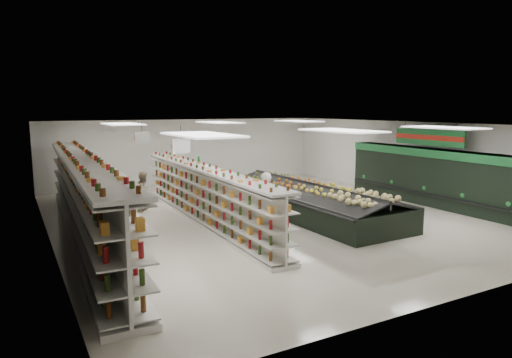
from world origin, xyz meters
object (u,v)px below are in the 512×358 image
shopper_main (265,201)px  gondola_center (204,197)px  shopper_background (144,191)px  gondola_left (84,201)px  produce_island (310,200)px  soda_endcap (188,178)px

shopper_main → gondola_center: bearing=-46.7°
shopper_background → gondola_left: bearing=170.9°
gondola_left → shopper_main: bearing=-18.2°
gondola_left → produce_island: 7.54m
soda_endcap → shopper_main: bearing=-88.9°
produce_island → shopper_main: 2.71m
soda_endcap → shopper_background: 3.24m
gondola_left → shopper_background: gondola_left is taller
soda_endcap → shopper_background: size_ratio=1.07×
gondola_left → produce_island: bearing=-3.8°
gondola_left → soda_endcap: bearing=45.9°
soda_endcap → gondola_left: bearing=-136.3°
soda_endcap → produce_island: bearing=-64.7°
produce_island → shopper_main: size_ratio=4.30×
produce_island → shopper_main: shopper_main is taller
gondola_center → shopper_background: 2.90m
produce_island → soda_endcap: (-2.59, 5.46, 0.23)m
gondola_center → shopper_background: bearing=118.2°
gondola_center → shopper_main: gondola_center is taller
gondola_center → gondola_left: bearing=-179.0°
shopper_main → shopper_background: 5.15m
shopper_background → gondola_center: bearing=-118.6°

